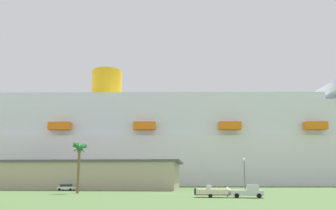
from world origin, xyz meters
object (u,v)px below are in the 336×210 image
at_px(palm_tree, 80,153).
at_px(street_lamp, 245,170).
at_px(small_boat_on_trailer, 217,192).
at_px(parked_car_blue_suv, 152,186).
at_px(cruise_ship, 190,148).
at_px(parked_car_white_van, 68,187).
at_px(parked_car_silver_sedan, 89,187).
at_px(pickup_truck, 250,192).

height_order(palm_tree, street_lamp, palm_tree).
relative_size(small_boat_on_trailer, parked_car_blue_suv, 1.60).
bearing_deg(cruise_ship, street_lamp, -83.80).
bearing_deg(cruise_ship, palm_tree, -112.75).
bearing_deg(palm_tree, street_lamp, -2.80).
bearing_deg(cruise_ship, parked_car_blue_suv, -106.08).
height_order(palm_tree, parked_car_white_van, palm_tree).
bearing_deg(small_boat_on_trailer, street_lamp, 59.00).
xyz_separation_m(parked_car_silver_sedan, parked_car_blue_suv, (17.07, 1.79, -0.00)).
height_order(parked_car_silver_sedan, parked_car_blue_suv, same).
distance_m(small_boat_on_trailer, parked_car_white_van, 44.08).
xyz_separation_m(cruise_ship, parked_car_white_van, (-34.48, -54.91, -14.16)).
relative_size(cruise_ship, small_boat_on_trailer, 34.38).
height_order(pickup_truck, palm_tree, palm_tree).
xyz_separation_m(palm_tree, street_lamp, (36.03, -1.76, -3.84)).
relative_size(small_boat_on_trailer, palm_tree, 0.70).
xyz_separation_m(street_lamp, parked_car_silver_sedan, (-38.13, 21.04, -4.07)).
bearing_deg(small_boat_on_trailer, parked_car_blue_suv, 110.05).
bearing_deg(cruise_ship, pickup_truck, -86.48).
distance_m(palm_tree, parked_car_silver_sedan, 20.94).
distance_m(palm_tree, parked_car_white_van, 16.34).
xyz_separation_m(small_boat_on_trailer, parked_car_blue_suv, (-13.14, 36.00, -0.13)).
bearing_deg(cruise_ship, parked_car_white_van, -122.13).
relative_size(cruise_ship, parked_car_silver_sedan, 55.16).
xyz_separation_m(parked_car_white_van, parked_car_blue_suv, (20.99, 8.10, 0.00)).
bearing_deg(street_lamp, cruise_ship, 96.20).
bearing_deg(cruise_ship, small_boat_on_trailer, -90.24).
distance_m(pickup_truck, street_lamp, 14.84).
distance_m(street_lamp, parked_car_silver_sedan, 43.74).
bearing_deg(parked_car_white_van, parked_car_silver_sedan, 58.17).
distance_m(parked_car_silver_sedan, parked_car_blue_suv, 17.17).
xyz_separation_m(small_boat_on_trailer, street_lamp, (7.91, 13.17, 3.94)).
bearing_deg(small_boat_on_trailer, palm_tree, 152.03).
xyz_separation_m(street_lamp, parked_car_white_van, (-42.05, 14.73, -4.07)).
height_order(small_boat_on_trailer, parked_car_white_van, small_boat_on_trailer).
height_order(cruise_ship, parked_car_silver_sedan, cruise_ship).
xyz_separation_m(palm_tree, parked_car_silver_sedan, (-2.10, 19.28, -7.91)).
bearing_deg(parked_car_blue_suv, parked_car_silver_sedan, -174.01).
bearing_deg(parked_car_silver_sedan, pickup_truck, -44.56).
xyz_separation_m(cruise_ship, parked_car_silver_sedan, (-30.57, -48.60, -14.16)).
height_order(street_lamp, parked_car_white_van, street_lamp).
height_order(pickup_truck, street_lamp, street_lamp).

